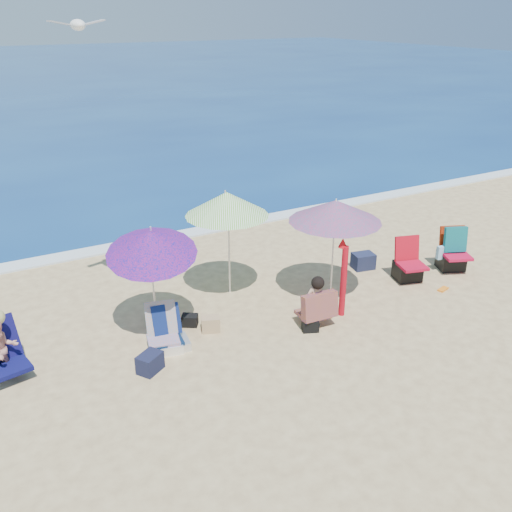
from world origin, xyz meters
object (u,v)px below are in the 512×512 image
furled_umbrella (343,274)px  umbrella_blue (151,243)px  chair_rainbow (164,337)px  camp_chair_left (408,267)px  chair_navy (171,337)px  person_left (2,349)px  umbrella_striped (227,204)px  person_center (317,303)px  seagull (78,25)px  camp_chair_right (452,254)px  umbrella_turquoise (335,211)px

furled_umbrella → umbrella_blue: bearing=162.0°
chair_rainbow → camp_chair_left: bearing=0.1°
chair_navy → person_left: person_left is taller
umbrella_striped → chair_rainbow: 2.61m
person_center → person_left: 4.79m
chair_navy → seagull: size_ratio=0.69×
camp_chair_left → umbrella_blue: bearing=174.5°
camp_chair_right → person_center: size_ratio=1.03×
camp_chair_left → person_left: bearing=177.1°
umbrella_striped → person_left: size_ratio=1.92×
camp_chair_right → camp_chair_left: bearing=176.3°
umbrella_blue → camp_chair_left: 5.14m
camp_chair_right → person_center: (-3.66, -0.53, 0.10)m
furled_umbrella → seagull: bearing=150.4°
umbrella_blue → seagull: size_ratio=2.15×
umbrella_blue → person_left: (-2.31, -0.10, -1.12)m
umbrella_blue → camp_chair_left: (4.94, -0.47, -1.33)m
umbrella_striped → furled_umbrella: bearing=-52.0°
umbrella_blue → furled_umbrella: (2.97, -0.97, -0.81)m
chair_rainbow → person_center: bearing=-13.6°
umbrella_turquoise → person_left: bearing=177.9°
umbrella_turquoise → camp_chair_left: bearing=-5.5°
umbrella_turquoise → person_left: (-5.55, 0.21, -1.18)m
umbrella_striped → chair_rainbow: bearing=-145.0°
umbrella_striped → umbrella_blue: bearing=-156.4°
camp_chair_right → person_center: 3.70m
chair_rainbow → seagull: (-0.43, 1.48, 4.47)m
person_left → seagull: bearing=31.2°
chair_navy → camp_chair_left: bearing=0.4°
chair_rainbow → camp_chair_right: 6.10m
camp_chair_right → chair_navy: bearing=179.6°
umbrella_turquoise → umbrella_blue: bearing=174.5°
umbrella_striped → camp_chair_right: umbrella_striped is taller
umbrella_blue → person_left: umbrella_blue is taller
umbrella_striped → seagull: bearing=172.5°
umbrella_striped → person_left: (-3.97, -0.82, -1.26)m
camp_chair_left → person_center: person_center is taller
person_center → chair_navy: bearing=166.3°
umbrella_turquoise → camp_chair_left: (1.70, -0.17, -1.39)m
umbrella_striped → chair_navy: umbrella_striped is taller
umbrella_turquoise → camp_chair_right: (2.80, -0.24, -1.31)m
umbrella_blue → camp_chair_right: 6.19m
umbrella_striped → person_left: bearing=-168.3°
umbrella_striped → seagull: 3.63m
chair_navy → chair_rainbow: (-0.11, 0.02, 0.02)m
camp_chair_right → person_center: bearing=-171.8°
chair_navy → person_left: size_ratio=0.61×
chair_rainbow → umbrella_striped: bearing=35.0°
umbrella_turquoise → seagull: size_ratio=2.36×
camp_chair_right → person_left: size_ratio=0.90×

